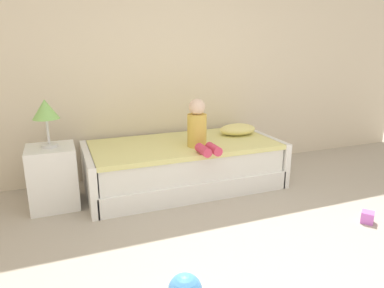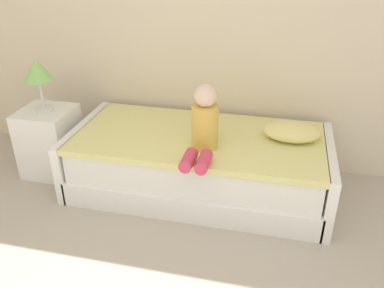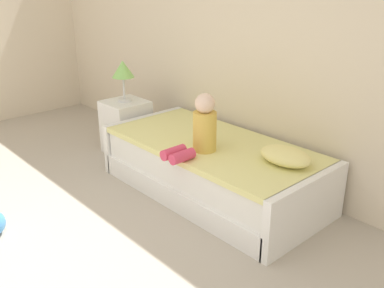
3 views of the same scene
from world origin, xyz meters
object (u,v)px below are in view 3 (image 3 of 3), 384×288
at_px(nightstand, 126,127).
at_px(child_figure, 201,129).
at_px(bed, 212,168).
at_px(table_lamp, 123,71).
at_px(pillow, 285,156).

bearing_deg(nightstand, child_figure, -8.11).
distance_m(bed, table_lamp, 1.52).
xyz_separation_m(nightstand, child_figure, (1.43, -0.20, 0.40)).
height_order(table_lamp, pillow, table_lamp).
relative_size(bed, table_lamp, 4.69).
xyz_separation_m(nightstand, table_lamp, (0.00, -0.00, 0.64)).
bearing_deg(bed, table_lamp, -178.97).
relative_size(bed, nightstand, 3.52).
distance_m(nightstand, child_figure, 1.50).
bearing_deg(child_figure, nightstand, 171.89).
distance_m(table_lamp, child_figure, 1.47).
bearing_deg(table_lamp, child_figure, -8.11).
height_order(bed, pillow, pillow).
bearing_deg(child_figure, pillow, 27.31).
distance_m(table_lamp, pillow, 2.11).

